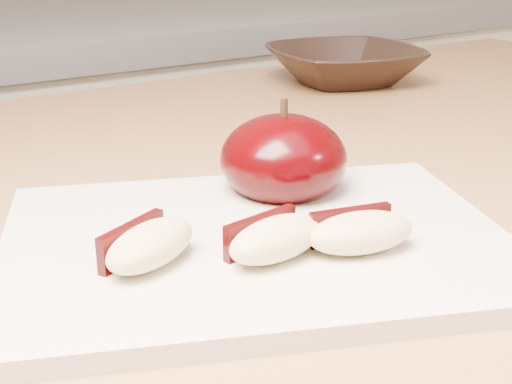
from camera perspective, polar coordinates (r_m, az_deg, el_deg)
cutting_board at (r=0.40m, az=-0.00°, el=-4.12°), size 0.33×0.29×0.01m
apple_half at (r=0.46m, az=2.20°, el=2.66°), size 0.09×0.09×0.07m
apple_wedge_a at (r=0.36m, az=-8.59°, el=-4.17°), size 0.07×0.05×0.02m
apple_wedge_b at (r=0.37m, az=1.51°, el=-3.70°), size 0.06×0.04×0.02m
apple_wedge_c at (r=0.38m, az=8.30°, el=-3.16°), size 0.06×0.04×0.02m
bowl at (r=0.83m, az=7.05°, el=10.06°), size 0.20×0.20×0.04m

